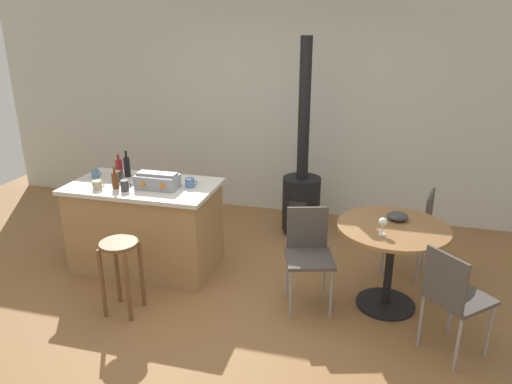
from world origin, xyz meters
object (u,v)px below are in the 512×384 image
(toolbox, at_px, (158,181))
(bottle_2, at_px, (115,180))
(wooden_stool, at_px, (121,262))
(folding_chair_left, at_px, (453,294))
(folding_chair_near, at_px, (414,226))
(wood_stove, at_px, (302,190))
(dining_table, at_px, (391,246))
(bottle_0, at_px, (119,167))
(serving_bowl, at_px, (398,216))
(bottle_1, at_px, (127,167))
(wine_glass, at_px, (383,222))
(folding_chair_far, at_px, (308,250))
(kitchen_island, at_px, (146,226))
(cup_3, at_px, (190,183))
(cup_4, at_px, (125,186))
(cup_2, at_px, (118,176))
(cup_0, at_px, (95,174))
(cup_1, at_px, (97,185))

(toolbox, distance_m, bottle_2, 0.40)
(wooden_stool, distance_m, folding_chair_left, 2.64)
(folding_chair_near, relative_size, wood_stove, 0.38)
(wood_stove, bearing_deg, dining_table, -53.14)
(folding_chair_near, relative_size, bottle_2, 4.11)
(wooden_stool, relative_size, bottle_0, 3.08)
(dining_table, bearing_deg, serving_bowl, 77.55)
(dining_table, bearing_deg, wooden_stool, -163.08)
(toolbox, bearing_deg, bottle_1, 151.01)
(wine_glass, bearing_deg, folding_chair_far, 173.77)
(kitchen_island, height_order, bottle_1, bottle_1)
(folding_chair_far, relative_size, serving_bowl, 4.84)
(wine_glass, bearing_deg, bottle_0, 168.23)
(bottle_1, bearing_deg, bottle_2, -78.84)
(folding_chair_left, xyz_separation_m, cup_3, (-2.33, 0.74, 0.42))
(dining_table, distance_m, bottle_1, 2.68)
(cup_4, bearing_deg, cup_3, 24.75)
(bottle_1, relative_size, wine_glass, 1.95)
(folding_chair_far, relative_size, bottle_2, 4.14)
(bottle_2, relative_size, cup_2, 1.85)
(kitchen_island, height_order, folding_chair_near, kitchen_island)
(folding_chair_near, distance_m, cup_2, 2.95)
(cup_4, bearing_deg, cup_0, 149.92)
(bottle_2, bearing_deg, kitchen_island, 42.05)
(toolbox, bearing_deg, bottle_0, 152.71)
(cup_1, bearing_deg, bottle_2, 21.74)
(wine_glass, bearing_deg, wood_stove, 120.70)
(dining_table, height_order, bottle_2, bottle_2)
(wood_stove, xyz_separation_m, cup_2, (-1.66, -1.17, 0.40))
(wood_stove, relative_size, toolbox, 5.69)
(dining_table, distance_m, cup_3, 1.93)
(wooden_stool, bearing_deg, cup_2, 118.68)
(wooden_stool, relative_size, folding_chair_far, 0.76)
(wood_stove, distance_m, cup_3, 1.52)
(bottle_2, bearing_deg, folding_chair_far, -2.75)
(folding_chair_left, bearing_deg, cup_0, 167.18)
(cup_1, distance_m, serving_bowl, 2.76)
(wooden_stool, bearing_deg, cup_4, 112.30)
(bottle_1, bearing_deg, cup_2, -98.42)
(cup_1, distance_m, cup_3, 0.87)
(wooden_stool, height_order, cup_1, cup_1)
(bottle_0, distance_m, cup_3, 0.88)
(folding_chair_left, relative_size, bottle_1, 3.11)
(dining_table, distance_m, toolbox, 2.21)
(folding_chair_near, xyz_separation_m, cup_2, (-2.88, -0.50, 0.43))
(toolbox, xyz_separation_m, cup_0, (-0.76, 0.14, -0.03))
(wooden_stool, xyz_separation_m, bottle_1, (-0.43, 0.98, 0.52))
(bottle_0, height_order, cup_4, bottle_0)
(folding_chair_far, relative_size, bottle_1, 3.11)
(folding_chair_near, height_order, serving_bowl, folding_chair_near)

